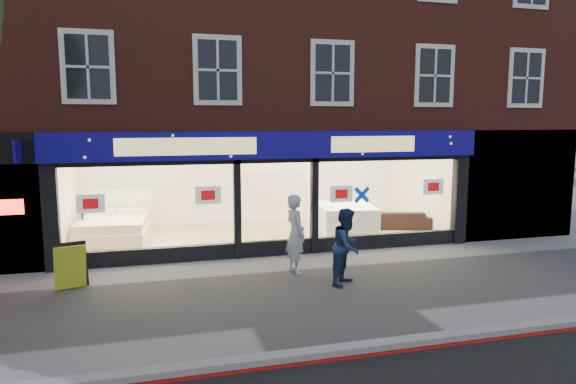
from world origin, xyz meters
name	(u,v)px	position (x,y,z in m)	size (l,w,h in m)	color
ground	(311,291)	(0.00, 0.00, 0.00)	(120.00, 120.00, 0.00)	gray
kerb_line	(373,355)	(0.00, -3.10, 0.01)	(60.00, 0.10, 0.01)	#8C0A07
kerb_stone	(368,346)	(0.00, -2.90, 0.06)	(60.00, 0.25, 0.12)	gray
showroom_floor	(260,236)	(0.00, 5.25, 0.05)	(11.00, 4.50, 0.10)	tan
building	(247,24)	(-0.02, 6.93, 6.67)	(19.00, 8.26, 10.30)	maroon
display_bed	(114,228)	(-4.27, 5.58, 0.47)	(2.16, 2.53, 1.34)	white
bedside_table	(83,234)	(-5.10, 5.42, 0.38)	(0.45, 0.45, 0.55)	brown
mattress_stack	(346,218)	(2.75, 5.03, 0.51)	(1.96, 2.33, 0.83)	white
sofa	(400,219)	(4.60, 4.94, 0.38)	(1.95, 0.76, 0.57)	black
a_board	(71,266)	(-4.90, 1.53, 0.49)	(0.64, 0.41, 0.99)	#C3D425
pedestrian_grey	(295,234)	(0.04, 1.38, 0.94)	(0.68, 0.45, 1.87)	#B8BCC0
pedestrian_blue	(347,246)	(0.90, 0.29, 0.84)	(0.82, 0.64, 1.69)	navy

